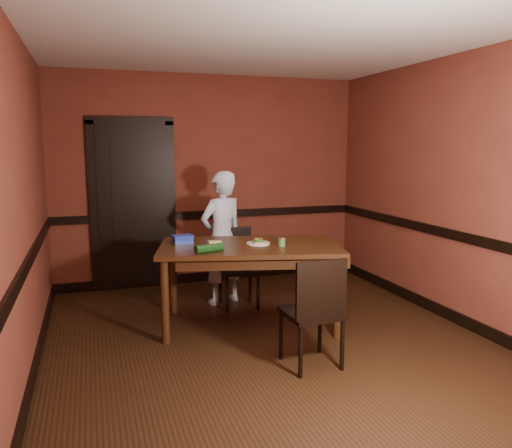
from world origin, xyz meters
TOP-DOWN VIEW (x-y plane):
  - floor at (0.00, 0.00)m, footprint 4.00×4.50m
  - ceiling at (0.00, 0.00)m, footprint 4.00×4.50m
  - wall_back at (0.00, 2.25)m, footprint 4.00×0.02m
  - wall_front at (0.00, -2.25)m, footprint 4.00×0.02m
  - wall_left at (-2.00, 0.00)m, footprint 0.02×4.50m
  - wall_right at (2.00, 0.00)m, footprint 0.02×4.50m
  - dado_back at (0.00, 2.23)m, footprint 4.00×0.03m
  - dado_left at (-1.99, 0.00)m, footprint 0.03×4.50m
  - dado_right at (1.99, 0.00)m, footprint 0.03×4.50m
  - baseboard_back at (0.00, 2.23)m, footprint 4.00×0.03m
  - baseboard_left at (-1.99, 0.00)m, footprint 0.03×4.50m
  - baseboard_right at (1.99, 0.00)m, footprint 0.03×4.50m
  - door at (-1.00, 2.22)m, footprint 1.05×0.07m
  - dining_table at (-0.03, 0.47)m, footprint 1.95×1.39m
  - chair_far at (0.04, 1.06)m, footprint 0.43×0.43m
  - chair_near at (0.17, -0.58)m, footprint 0.45×0.45m
  - person at (-0.10, 1.26)m, footprint 0.65×0.54m
  - sandwich_plate at (0.06, 0.47)m, footprint 0.23×0.23m
  - sauce_jar at (0.25, 0.29)m, footprint 0.07×0.07m
  - cheese_saucer at (-0.37, 0.50)m, footprint 0.17×0.17m
  - food_tub at (-0.65, 0.74)m, footprint 0.21×0.16m
  - wrapped_veg at (-0.49, 0.24)m, footprint 0.29×0.15m

SIDE VIEW (x-z plane):
  - floor at x=0.00m, z-range -0.01..0.01m
  - baseboard_back at x=0.00m, z-range 0.00..0.12m
  - baseboard_left at x=-1.99m, z-range 0.00..0.12m
  - baseboard_right at x=1.99m, z-range 0.00..0.12m
  - dining_table at x=-0.03m, z-range 0.00..0.83m
  - chair_far at x=0.04m, z-range 0.00..0.88m
  - chair_near at x=0.17m, z-range 0.00..0.93m
  - person at x=-0.10m, z-range 0.00..1.52m
  - sandwich_plate at x=0.06m, z-range 0.81..0.87m
  - cheese_saucer at x=-0.37m, z-range 0.82..0.87m
  - wrapped_veg at x=-0.49m, z-range 0.83..0.90m
  - sauce_jar at x=0.25m, z-range 0.83..0.91m
  - food_tub at x=-0.65m, z-range 0.83..0.91m
  - dado_back at x=0.00m, z-range 0.85..0.95m
  - dado_left at x=-1.99m, z-range 0.85..0.95m
  - dado_right at x=1.99m, z-range 0.85..0.95m
  - door at x=-1.00m, z-range -0.01..2.19m
  - wall_back at x=0.00m, z-range 0.00..2.70m
  - wall_front at x=0.00m, z-range 0.00..2.70m
  - wall_left at x=-2.00m, z-range 0.00..2.70m
  - wall_right at x=2.00m, z-range 0.00..2.70m
  - ceiling at x=0.00m, z-range 2.70..2.71m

